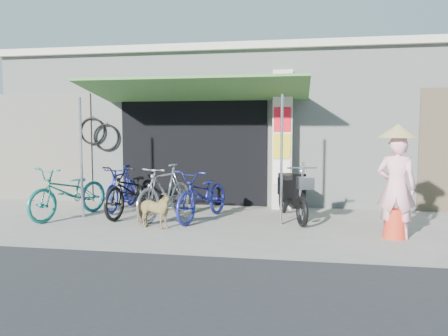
% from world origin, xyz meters
% --- Properties ---
extents(ground, '(80.00, 80.00, 0.00)m').
position_xyz_m(ground, '(0.00, 0.00, 0.00)').
color(ground, gray).
rests_on(ground, ground).
extents(bicycle_shop, '(12.30, 5.30, 3.66)m').
position_xyz_m(bicycle_shop, '(-0.00, 5.09, 1.83)').
color(bicycle_shop, '#A5ABA3').
rests_on(bicycle_shop, ground).
extents(shop_pillar, '(0.42, 0.44, 3.00)m').
position_xyz_m(shop_pillar, '(0.85, 2.45, 1.50)').
color(shop_pillar, beige).
rests_on(shop_pillar, ground).
extents(awning, '(4.60, 1.88, 2.72)m').
position_xyz_m(awning, '(-0.90, 1.63, 2.51)').
color(awning, '#396C31').
rests_on(awning, ground).
extents(neighbour_left, '(2.60, 0.06, 2.60)m').
position_xyz_m(neighbour_left, '(-5.00, 2.59, 1.30)').
color(neighbour_left, '#6B665B').
rests_on(neighbour_left, ground).
extents(bike_teal, '(1.25, 2.05, 1.02)m').
position_xyz_m(bike_teal, '(-3.23, 0.68, 0.51)').
color(bike_teal, '#197267').
rests_on(bike_teal, ground).
extents(bike_blue, '(0.50, 1.62, 0.97)m').
position_xyz_m(bike_blue, '(-2.53, 1.60, 0.48)').
color(bike_blue, '#212898').
rests_on(bike_blue, ground).
extents(bike_black, '(0.95, 2.03, 1.02)m').
position_xyz_m(bike_black, '(-2.10, 1.11, 0.51)').
color(bike_black, black).
rests_on(bike_black, ground).
extents(bike_silver, '(1.01, 1.85, 1.07)m').
position_xyz_m(bike_silver, '(-1.33, 0.86, 0.54)').
color(bike_silver, '#A9A9AE').
rests_on(bike_silver, ground).
extents(bike_navy, '(1.15, 1.98, 0.99)m').
position_xyz_m(bike_navy, '(-0.59, 0.90, 0.49)').
color(bike_navy, navy).
rests_on(bike_navy, ground).
extents(street_dog, '(0.80, 0.48, 0.63)m').
position_xyz_m(street_dog, '(-1.29, 0.02, 0.32)').
color(street_dog, tan).
rests_on(street_dog, ground).
extents(moped, '(0.76, 1.86, 1.07)m').
position_xyz_m(moped, '(1.08, 1.28, 0.49)').
color(moped, black).
rests_on(moped, ground).
extents(nun, '(0.67, 0.64, 1.82)m').
position_xyz_m(nun, '(2.74, 0.04, 0.90)').
color(nun, '#FFABB9').
rests_on(nun, ground).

